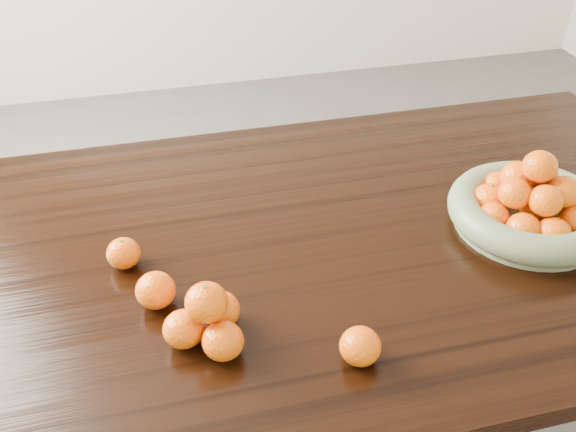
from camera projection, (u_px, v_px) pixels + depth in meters
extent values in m
cube|color=black|center=(281.00, 251.00, 1.31)|extent=(2.00, 1.00, 0.04)
cube|color=black|center=(532.00, 217.00, 2.05)|extent=(0.08, 0.08, 0.71)
cylinder|color=#677455|center=(527.00, 223.00, 1.34)|extent=(0.30, 0.30, 0.02)
torus|color=#677455|center=(530.00, 210.00, 1.33)|extent=(0.34, 0.34, 0.06)
ellipsoid|color=#DD5F06|center=(555.00, 192.00, 1.37)|extent=(0.06, 0.06, 0.06)
ellipsoid|color=#DD5F06|center=(524.00, 182.00, 1.40)|extent=(0.07, 0.07, 0.07)
ellipsoid|color=#DD5F06|center=(497.00, 186.00, 1.39)|extent=(0.07, 0.07, 0.06)
ellipsoid|color=#DD5F06|center=(490.00, 200.00, 1.34)|extent=(0.07, 0.07, 0.07)
ellipsoid|color=#DD5F06|center=(493.00, 217.00, 1.30)|extent=(0.06, 0.06, 0.06)
ellipsoid|color=#DD5F06|center=(523.00, 229.00, 1.26)|extent=(0.07, 0.07, 0.06)
ellipsoid|color=#DD5F06|center=(553.00, 233.00, 1.25)|extent=(0.07, 0.07, 0.06)
ellipsoid|color=#DD5F06|center=(572.00, 207.00, 1.32)|extent=(0.07, 0.07, 0.06)
ellipsoid|color=#DD5F06|center=(534.00, 208.00, 1.32)|extent=(0.07, 0.07, 0.06)
ellipsoid|color=#DD5F06|center=(542.00, 175.00, 1.33)|extent=(0.06, 0.06, 0.06)
ellipsoid|color=#DD5F06|center=(517.00, 177.00, 1.32)|extent=(0.07, 0.07, 0.07)
ellipsoid|color=#DD5F06|center=(515.00, 193.00, 1.28)|extent=(0.07, 0.07, 0.06)
ellipsoid|color=#DD5F06|center=(546.00, 201.00, 1.25)|extent=(0.07, 0.07, 0.06)
ellipsoid|color=#DD5F06|center=(563.00, 192.00, 1.28)|extent=(0.07, 0.07, 0.06)
ellipsoid|color=#DD5F06|center=(540.00, 166.00, 1.27)|extent=(0.07, 0.07, 0.06)
ellipsoid|color=#DD5F06|center=(223.00, 341.00, 1.04)|extent=(0.07, 0.07, 0.06)
ellipsoid|color=#DD5F06|center=(220.00, 310.00, 1.10)|extent=(0.07, 0.07, 0.06)
ellipsoid|color=#DD5F06|center=(184.00, 329.00, 1.06)|extent=(0.07, 0.07, 0.06)
ellipsoid|color=#DD5F06|center=(206.00, 302.00, 1.03)|extent=(0.07, 0.07, 0.07)
ellipsoid|color=#DD5F06|center=(124.00, 253.00, 1.22)|extent=(0.06, 0.06, 0.06)
ellipsoid|color=#DD5F06|center=(156.00, 290.00, 1.13)|extent=(0.07, 0.07, 0.07)
ellipsoid|color=#DD5F06|center=(360.00, 346.00, 1.03)|extent=(0.07, 0.07, 0.06)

